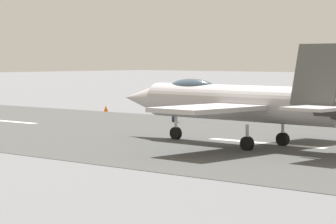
{
  "coord_description": "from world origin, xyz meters",
  "views": [
    {
      "loc": [
        -27.11,
        38.5,
        4.96
      ],
      "look_at": [
        0.19,
        7.83,
        2.2
      ],
      "focal_mm": 86.25,
      "sensor_mm": 36.0,
      "label": 1
    }
  ],
  "objects_px": {
    "marker_cone_mid": "(308,121)",
    "fighter_jet": "(238,102)",
    "marker_cone_far": "(106,109)",
    "crew_person": "(174,111)"
  },
  "relations": [
    {
      "from": "marker_cone_mid",
      "to": "marker_cone_far",
      "type": "xyz_separation_m",
      "value": [
        21.73,
        0.0,
        0.0
      ]
    },
    {
      "from": "fighter_jet",
      "to": "crew_person",
      "type": "bearing_deg",
      "value": -36.76
    },
    {
      "from": "fighter_jet",
      "to": "marker_cone_far",
      "type": "bearing_deg",
      "value": -29.83
    },
    {
      "from": "crew_person",
      "to": "marker_cone_far",
      "type": "bearing_deg",
      "value": -21.12
    },
    {
      "from": "crew_person",
      "to": "fighter_jet",
      "type": "bearing_deg",
      "value": 143.24
    },
    {
      "from": "marker_cone_far",
      "to": "marker_cone_mid",
      "type": "bearing_deg",
      "value": 180.0
    },
    {
      "from": "fighter_jet",
      "to": "marker_cone_mid",
      "type": "height_order",
      "value": "fighter_jet"
    },
    {
      "from": "fighter_jet",
      "to": "marker_cone_far",
      "type": "height_order",
      "value": "fighter_jet"
    },
    {
      "from": "marker_cone_mid",
      "to": "fighter_jet",
      "type": "bearing_deg",
      "value": 107.64
    },
    {
      "from": "marker_cone_mid",
      "to": "marker_cone_far",
      "type": "bearing_deg",
      "value": 0.0
    }
  ]
}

